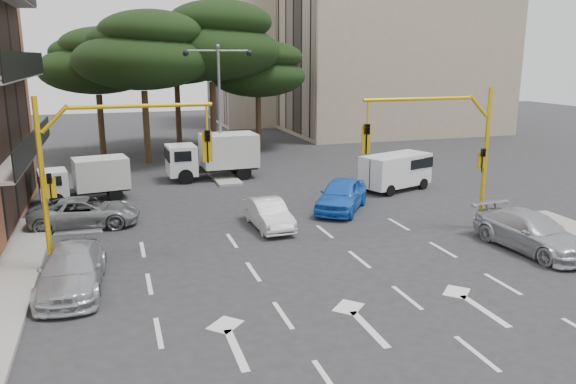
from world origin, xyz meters
The scene contains 20 objects.
ground centered at (0.00, 0.00, 0.00)m, with size 120.00×120.00×0.00m, color #28282B.
median_strip centered at (0.00, 16.00, 0.07)m, with size 1.40×6.00×0.15m, color gray.
apartment_beige_near centered at (19.95, 32.00, 9.35)m, with size 20.20×12.15×18.70m.
apartment_beige_far centered at (12.95, 44.00, 8.35)m, with size 16.20×12.15×16.70m.
pine_left_near centered at (-3.94, 21.96, 7.60)m, with size 9.15×9.15×10.23m.
pine_center centered at (1.06, 23.96, 8.30)m, with size 9.98×9.98×11.16m.
pine_left_far centered at (-6.94, 25.96, 6.91)m, with size 8.32×8.32×9.30m.
pine_right centered at (5.06, 25.96, 6.22)m, with size 7.49×7.49×8.37m.
pine_back centered at (-0.94, 28.96, 7.60)m, with size 9.15×9.15×10.23m.
signal_mast_right centered at (6.80, 1.99, 3.88)m, with size 5.79×0.37×6.00m.
signal_mast_left centered at (-6.80, 1.99, 3.88)m, with size 5.79×0.37×6.00m.
street_lamp_center centered at (0.00, 16.00, 5.43)m, with size 4.16×0.36×7.77m.
car_white_hatch centered at (-0.11, 4.79, 0.62)m, with size 1.30×3.74×1.23m, color silver.
car_blue_compact centered at (4.01, 6.46, 0.77)m, with size 1.81×4.50×1.53m, color blue.
car_silver_wagon centered at (-7.82, 0.24, 0.67)m, with size 1.88×4.63×1.34m, color #ACADB4.
car_silver_cross_a centered at (-7.66, 7.37, 0.64)m, with size 2.12×4.60×1.28m, color gray.
car_silver_parked centered at (8.67, -1.01, 0.72)m, with size 2.00×4.93×1.43m, color #AEB0B7.
van_white centered at (8.50, 9.50, 1.01)m, with size 1.83×4.05×2.02m, color silver, non-canonical shape.
box_truck_a centered at (-7.77, 12.19, 1.08)m, with size 1.85×4.39×2.16m, color silver, non-canonical shape.
box_truck_b centered at (-0.58, 15.50, 1.34)m, with size 2.29×5.46×2.69m, color white, non-canonical shape.
Camera 1 is at (-6.32, -17.66, 7.23)m, focal length 35.00 mm.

